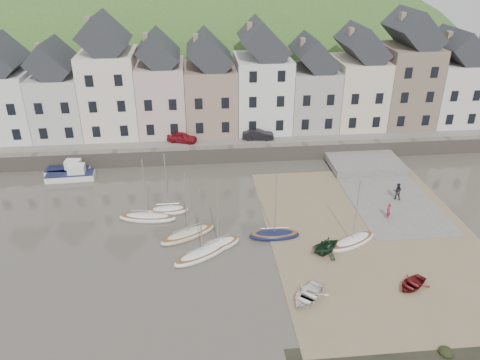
{
  "coord_description": "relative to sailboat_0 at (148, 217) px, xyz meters",
  "views": [
    {
      "loc": [
        -3.91,
        -33.46,
        22.93
      ],
      "look_at": [
        0.0,
        6.0,
        3.0
      ],
      "focal_mm": 35.52,
      "sensor_mm": 36.0,
      "label": 1
    }
  ],
  "objects": [
    {
      "name": "motorboat_2",
      "position": [
        -9.26,
        10.46,
        0.32
      ],
      "size": [
        4.76,
        2.15,
        1.7
      ],
      "color": "white",
      "rests_on": "ground"
    },
    {
      "name": "person_red",
      "position": [
        22.05,
        -2.03,
        0.63
      ],
      "size": [
        0.66,
        0.64,
        1.53
      ],
      "primitive_type": "imported",
      "rotation": [
        0.0,
        0.0,
        3.85
      ],
      "color": "#A11D3E",
      "rests_on": "slipway"
    },
    {
      "name": "sailboat_6",
      "position": [
        17.58,
        -5.68,
        0.0
      ],
      "size": [
        5.0,
        3.56,
        6.32
      ],
      "color": "white",
      "rests_on": "ground"
    },
    {
      "name": "sailboat_4",
      "position": [
        4.85,
        -6.23,
        0.0
      ],
      "size": [
        5.28,
        4.05,
        6.32
      ],
      "color": "white",
      "rests_on": "ground"
    },
    {
      "name": "sailboat_5",
      "position": [
        11.16,
        -4.02,
        0.0
      ],
      "size": [
        4.42,
        1.58,
        6.32
      ],
      "color": "#12173A",
      "rests_on": "ground"
    },
    {
      "name": "slipway",
      "position": [
        23.69,
        3.36,
        -0.2
      ],
      "size": [
        8.0,
        18.0,
        0.12
      ],
      "primitive_type": "cube",
      "color": "slate",
      "rests_on": "ground"
    },
    {
      "name": "car_left",
      "position": [
        3.11,
        14.86,
        1.95
      ],
      "size": [
        3.82,
        2.47,
        1.21
      ],
      "primitive_type": "imported",
      "rotation": [
        0.0,
        0.0,
        1.25
      ],
      "color": "maroon",
      "rests_on": "quay_street"
    },
    {
      "name": "beach",
      "position": [
        19.69,
        -4.64,
        -0.23
      ],
      "size": [
        18.0,
        26.0,
        0.06
      ],
      "primitive_type": "cube",
      "color": "#7E6A4C",
      "rests_on": "ground"
    },
    {
      "name": "townhouse_terrace",
      "position": [
        10.45,
        19.36,
        7.07
      ],
      "size": [
        61.05,
        8.0,
        13.93
      ],
      "color": "silver",
      "rests_on": "quay_land"
    },
    {
      "name": "seawall",
      "position": [
        8.69,
        12.36,
        0.64
      ],
      "size": [
        70.0,
        1.2,
        1.8
      ],
      "primitive_type": "cube",
      "color": "slate",
      "rests_on": "ground"
    },
    {
      "name": "rowboat_green",
      "position": [
        14.93,
        -6.84,
        0.55
      ],
      "size": [
        3.7,
        3.58,
        1.5
      ],
      "primitive_type": "imported",
      "rotation": [
        0.0,
        0.0,
        -1.02
      ],
      "color": "black",
      "rests_on": "beach"
    },
    {
      "name": "ground",
      "position": [
        8.69,
        -4.64,
        -0.26
      ],
      "size": [
        160.0,
        160.0,
        0.0
      ],
      "primitive_type": "plane",
      "color": "#4C463C",
      "rests_on": "ground"
    },
    {
      "name": "person_dark",
      "position": [
        24.27,
        1.36,
        0.73
      ],
      "size": [
        1.04,
        0.95,
        1.74
      ],
      "primitive_type": "imported",
      "rotation": [
        0.0,
        0.0,
        2.72
      ],
      "color": "#232228",
      "rests_on": "slipway"
    },
    {
      "name": "sailboat_2",
      "position": [
        3.69,
        -3.2,
        0.0
      ],
      "size": [
        5.33,
        3.86,
        6.32
      ],
      "color": "beige",
      "rests_on": "ground"
    },
    {
      "name": "sailboat_1",
      "position": [
        1.85,
        1.13,
        0.01
      ],
      "size": [
        3.87,
        1.6,
        6.32
      ],
      "color": "white",
      "rests_on": "ground"
    },
    {
      "name": "car_right",
      "position": [
        12.22,
        14.86,
        1.96
      ],
      "size": [
        3.86,
        1.67,
        1.24
      ],
      "primitive_type": "imported",
      "rotation": [
        0.0,
        0.0,
        1.47
      ],
      "color": "black",
      "rests_on": "quay_street"
    },
    {
      "name": "sailboat_3",
      "position": [
        6.23,
        -5.09,
        0.01
      ],
      "size": [
        4.29,
        3.17,
        6.32
      ],
      "color": "white",
      "rests_on": "ground"
    },
    {
      "name": "motorboat_0",
      "position": [
        -8.7,
        9.24,
        0.32
      ],
      "size": [
        5.13,
        1.98,
        1.7
      ],
      "color": "white",
      "rests_on": "ground"
    },
    {
      "name": "quay_land",
      "position": [
        8.69,
        27.36,
        0.49
      ],
      "size": [
        90.0,
        30.0,
        1.5
      ],
      "primitive_type": "cube",
      "color": "#375D25",
      "rests_on": "ground"
    },
    {
      "name": "sailboat_0",
      "position": [
        0.0,
        0.0,
        0.0
      ],
      "size": [
        5.45,
        2.29,
        6.32
      ],
      "color": "white",
      "rests_on": "ground"
    },
    {
      "name": "hillside",
      "position": [
        3.69,
        55.36,
        -18.25
      ],
      "size": [
        134.4,
        84.0,
        84.0
      ],
      "color": "#375D25",
      "rests_on": "ground"
    },
    {
      "name": "rowboat_red",
      "position": [
        20.17,
        -11.66,
        0.08
      ],
      "size": [
        3.32,
        3.12,
        0.56
      ],
      "primitive_type": "imported",
      "rotation": [
        0.0,
        0.0,
        -0.97
      ],
      "color": "maroon",
      "rests_on": "beach"
    },
    {
      "name": "rowboat_white",
      "position": [
        12.19,
        -12.21,
        0.15
      ],
      "size": [
        3.98,
        4.07,
        0.69
      ],
      "primitive_type": "imported",
      "rotation": [
        0.0,
        0.0,
        -0.72
      ],
      "color": "white",
      "rests_on": "beach"
    },
    {
      "name": "quay_street",
      "position": [
        8.69,
        15.86,
        1.29
      ],
      "size": [
        70.0,
        7.0,
        0.1
      ],
      "primitive_type": "cube",
      "color": "slate",
      "rests_on": "quay_land"
    }
  ]
}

